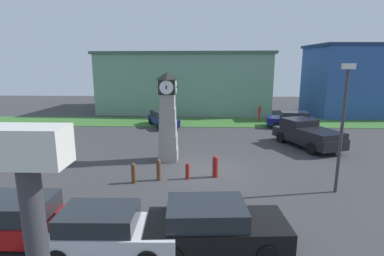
# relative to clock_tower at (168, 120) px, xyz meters

# --- Properties ---
(ground_plane) EXTENTS (75.46, 75.46, 0.00)m
(ground_plane) POSITION_rel_clock_tower_xyz_m (2.32, -1.90, -2.48)
(ground_plane) COLOR #38383A
(clock_tower) EXTENTS (1.32, 1.23, 5.25)m
(clock_tower) POSITION_rel_clock_tower_xyz_m (0.00, 0.00, 0.00)
(clock_tower) COLOR gray
(clock_tower) RESTS_ON ground_plane
(bollard_near_tower) EXTENTS (0.29, 0.29, 1.16)m
(bollard_near_tower) POSITION_rel_clock_tower_xyz_m (2.71, -2.66, -1.90)
(bollard_near_tower) COLOR maroon
(bollard_near_tower) RESTS_ON ground_plane
(bollard_mid_row) EXTENTS (0.21, 0.21, 0.84)m
(bollard_mid_row) POSITION_rel_clock_tower_xyz_m (1.30, -2.96, -2.06)
(bollard_mid_row) COLOR maroon
(bollard_mid_row) RESTS_ON ground_plane
(bollard_far_row) EXTENTS (0.22, 0.22, 1.09)m
(bollard_far_row) POSITION_rel_clock_tower_xyz_m (-0.13, -3.19, -1.93)
(bollard_far_row) COLOR brown
(bollard_far_row) RESTS_ON ground_plane
(bollard_end_row) EXTENTS (0.23, 0.23, 1.02)m
(bollard_end_row) POSITION_rel_clock_tower_xyz_m (-1.30, -3.58, -1.97)
(bollard_end_row) COLOR brown
(bollard_end_row) RESTS_ON ground_plane
(car_navy_sedan) EXTENTS (4.45, 1.98, 1.53)m
(car_navy_sedan) POSITION_rel_clock_tower_xyz_m (-3.79, -8.63, -1.71)
(car_navy_sedan) COLOR #A51111
(car_navy_sedan) RESTS_ON ground_plane
(car_near_tower) EXTENTS (4.16, 1.95, 1.43)m
(car_near_tower) POSITION_rel_clock_tower_xyz_m (-0.87, -9.07, -1.75)
(car_near_tower) COLOR silver
(car_near_tower) RESTS_ON ground_plane
(car_by_building) EXTENTS (4.53, 2.26, 1.50)m
(car_by_building) POSITION_rel_clock_tower_xyz_m (2.41, -8.69, -1.72)
(car_by_building) COLOR black
(car_by_building) RESTS_ON ground_plane
(car_far_lot) EXTENTS (3.45, 4.69, 1.43)m
(car_far_lot) POSITION_rel_clock_tower_xyz_m (-1.66, 9.97, -1.75)
(car_far_lot) COLOR navy
(car_far_lot) RESTS_ON ground_plane
(car_silver_hatch) EXTENTS (4.47, 2.43, 1.47)m
(car_silver_hatch) POSITION_rel_clock_tower_xyz_m (10.13, 9.78, -1.73)
(car_silver_hatch) COLOR navy
(car_silver_hatch) RESTS_ON ground_plane
(pickup_truck) EXTENTS (3.93, 5.67, 1.85)m
(pickup_truck) POSITION_rel_clock_tower_xyz_m (9.35, 3.31, -1.55)
(pickup_truck) COLOR black
(pickup_truck) RESTS_ON ground_plane
(pedestrian_crossing_lot) EXTENTS (0.37, 0.46, 1.65)m
(pedestrian_crossing_lot) POSITION_rel_clock_tower_xyz_m (7.78, 12.87, -1.54)
(pedestrian_crossing_lot) COLOR red
(pedestrian_crossing_lot) RESTS_ON ground_plane
(street_lamp_far_side) EXTENTS (0.50, 0.24, 5.75)m
(street_lamp_far_side) POSITION_rel_clock_tower_xyz_m (8.12, -4.30, 0.87)
(street_lamp_far_side) COLOR #333338
(street_lamp_far_side) RESTS_ON ground_plane
(warehouse_blue_far) EXTENTS (20.54, 12.11, 7.02)m
(warehouse_blue_far) POSITION_rel_clock_tower_xyz_m (-0.01, 20.38, 1.03)
(warehouse_blue_far) COLOR gray
(warehouse_blue_far) RESTS_ON ground_plane
(storefront_low_left) EXTENTS (16.29, 8.17, 7.78)m
(storefront_low_left) POSITION_rel_clock_tower_xyz_m (22.05, 17.45, 1.41)
(storefront_low_left) COLOR #2D5193
(storefront_low_left) RESTS_ON ground_plane
(grass_verge_far) EXTENTS (45.28, 4.78, 0.04)m
(grass_verge_far) POSITION_rel_clock_tower_xyz_m (0.45, 11.94, -2.46)
(grass_verge_far) COLOR #386B2D
(grass_verge_far) RESTS_ON ground_plane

